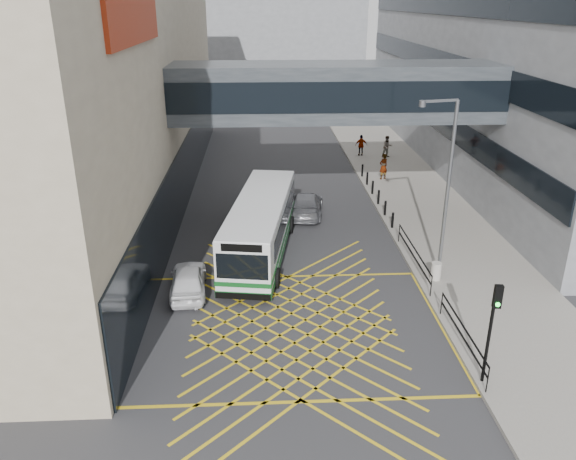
{
  "coord_description": "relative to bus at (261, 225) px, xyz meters",
  "views": [
    {
      "loc": [
        -1.16,
        -19.3,
        12.22
      ],
      "look_at": [
        0.0,
        4.0,
        2.6
      ],
      "focal_mm": 35.0,
      "sensor_mm": 36.0,
      "label": 1
    }
  ],
  "objects": [
    {
      "name": "building_far",
      "position": [
        -0.79,
        52.85,
        7.4
      ],
      "size": [
        28.0,
        16.0,
        18.0
      ],
      "primitive_type": "cube",
      "color": "gray",
      "rests_on": "ground"
    },
    {
      "name": "pedestrian_a",
      "position": [
        8.84,
        12.13,
        -0.51
      ],
      "size": [
        0.9,
        0.8,
        1.85
      ],
      "primitive_type": "imported",
      "rotation": [
        0.0,
        0.0,
        3.61
      ],
      "color": "gray",
      "rests_on": "pavement"
    },
    {
      "name": "ground",
      "position": [
        1.21,
        -7.15,
        -1.6
      ],
      "size": [
        120.0,
        120.0,
        0.0
      ],
      "primitive_type": "plane",
      "color": "#333335"
    },
    {
      "name": "street_lamp",
      "position": [
        8.15,
        -3.13,
        3.24
      ],
      "size": [
        1.86,
        0.62,
        8.21
      ],
      "rotation": [
        0.0,
        0.0,
        0.22
      ],
      "color": "slate",
      "rests_on": "pavement"
    },
    {
      "name": "car_dark",
      "position": [
        0.42,
        4.14,
        -0.87
      ],
      "size": [
        2.24,
        4.83,
        1.47
      ],
      "primitive_type": "imported",
      "rotation": [
        0.0,
        0.0,
        3.05
      ],
      "color": "#222228",
      "rests_on": "ground"
    },
    {
      "name": "bollards",
      "position": [
        7.46,
        7.85,
        -0.99
      ],
      "size": [
        0.14,
        10.14,
        0.9
      ],
      "color": "black",
      "rests_on": "pavement"
    },
    {
      "name": "bus",
      "position": [
        0.0,
        0.0,
        0.0
      ],
      "size": [
        4.04,
        10.9,
        2.99
      ],
      "rotation": [
        0.0,
        0.0,
        -0.15
      ],
      "color": "silver",
      "rests_on": "ground"
    },
    {
      "name": "box_junction",
      "position": [
        1.21,
        -7.15,
        -1.6
      ],
      "size": [
        12.0,
        9.0,
        0.01
      ],
      "color": "gold",
      "rests_on": "ground"
    },
    {
      "name": "pedestrian_b",
      "position": [
        10.41,
        18.11,
        -0.57
      ],
      "size": [
        0.92,
        0.63,
        1.75
      ],
      "primitive_type": "imported",
      "rotation": [
        0.0,
        0.0,
        0.16
      ],
      "color": "gray",
      "rests_on": "pavement"
    },
    {
      "name": "litter_bin",
      "position": [
        8.05,
        -3.56,
        -1.03
      ],
      "size": [
        0.48,
        0.48,
        0.83
      ],
      "primitive_type": "cylinder",
      "color": "#ADA89E",
      "rests_on": "pavement"
    },
    {
      "name": "car_white",
      "position": [
        -3.29,
        -4.01,
        -0.93
      ],
      "size": [
        2.01,
        4.3,
        1.33
      ],
      "primitive_type": "imported",
      "rotation": [
        0.0,
        0.0,
        3.21
      ],
      "color": "white",
      "rests_on": "ground"
    },
    {
      "name": "pedestrian_c",
      "position": [
        8.37,
        18.74,
        -0.58
      ],
      "size": [
        1.02,
        0.5,
        1.72
      ],
      "primitive_type": "imported",
      "rotation": [
        0.0,
        0.0,
        3.13
      ],
      "color": "gray",
      "rests_on": "pavement"
    },
    {
      "name": "traffic_light",
      "position": [
        7.45,
        -11.15,
        1.02
      ],
      "size": [
        0.28,
        0.44,
        3.77
      ],
      "rotation": [
        0.0,
        0.0,
        -0.08
      ],
      "color": "black",
      "rests_on": "pavement"
    },
    {
      "name": "skybridge",
      "position": [
        4.21,
        4.85,
        5.9
      ],
      "size": [
        20.0,
        4.1,
        3.0
      ],
      "color": "#363C41",
      "rests_on": "ground"
    },
    {
      "name": "kerb_railings",
      "position": [
        7.36,
        -5.37,
        -0.72
      ],
      "size": [
        0.05,
        12.54,
        1.0
      ],
      "color": "black",
      "rests_on": "pavement"
    },
    {
      "name": "car_silver",
      "position": [
        2.76,
        5.57,
        -0.88
      ],
      "size": [
        2.52,
        4.83,
        1.44
      ],
      "primitive_type": "imported",
      "rotation": [
        0.0,
        0.0,
        3.01
      ],
      "color": "gray",
      "rests_on": "ground"
    },
    {
      "name": "pavement",
      "position": [
        10.21,
        7.85,
        -1.52
      ],
      "size": [
        6.0,
        54.0,
        0.16
      ],
      "primitive_type": "cube",
      "color": "gray",
      "rests_on": "ground"
    }
  ]
}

